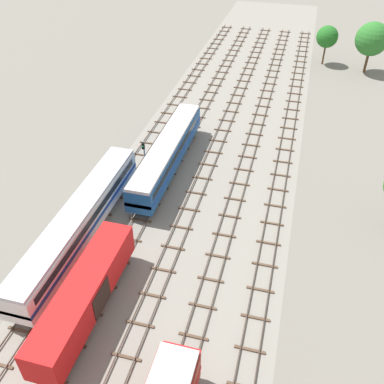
{
  "coord_description": "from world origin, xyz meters",
  "views": [
    {
      "loc": [
        9.39,
        18.53,
        29.26
      ],
      "look_at": [
        0.0,
        53.75,
        1.5
      ],
      "focal_mm": 39.75,
      "sensor_mm": 36.0,
      "label": 1
    }
  ],
  "objects_px": {
    "freight_boxcar_left_mid": "(85,294)",
    "diesel_railcar_left_far": "(167,152)",
    "passenger_coach_far_left_midfar": "(80,220)",
    "signal_post_nearest": "(144,154)"
  },
  "relations": [
    {
      "from": "passenger_coach_far_left_midfar",
      "to": "signal_post_nearest",
      "type": "height_order",
      "value": "signal_post_nearest"
    },
    {
      "from": "passenger_coach_far_left_midfar",
      "to": "diesel_railcar_left_far",
      "type": "bearing_deg",
      "value": 72.13
    },
    {
      "from": "freight_boxcar_left_mid",
      "to": "passenger_coach_far_left_midfar",
      "type": "relative_size",
      "value": 0.64
    },
    {
      "from": "freight_boxcar_left_mid",
      "to": "diesel_railcar_left_far",
      "type": "xyz_separation_m",
      "value": [
        -0.01,
        21.67,
        0.15
      ]
    },
    {
      "from": "passenger_coach_far_left_midfar",
      "to": "signal_post_nearest",
      "type": "distance_m",
      "value": 12.18
    },
    {
      "from": "passenger_coach_far_left_midfar",
      "to": "diesel_railcar_left_far",
      "type": "xyz_separation_m",
      "value": [
        4.44,
        13.78,
        -0.02
      ]
    },
    {
      "from": "freight_boxcar_left_mid",
      "to": "diesel_railcar_left_far",
      "type": "bearing_deg",
      "value": 90.02
    },
    {
      "from": "signal_post_nearest",
      "to": "passenger_coach_far_left_midfar",
      "type": "bearing_deg",
      "value": -100.52
    },
    {
      "from": "passenger_coach_far_left_midfar",
      "to": "signal_post_nearest",
      "type": "bearing_deg",
      "value": 79.48
    },
    {
      "from": "signal_post_nearest",
      "to": "freight_boxcar_left_mid",
      "type": "bearing_deg",
      "value": -83.6
    }
  ]
}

